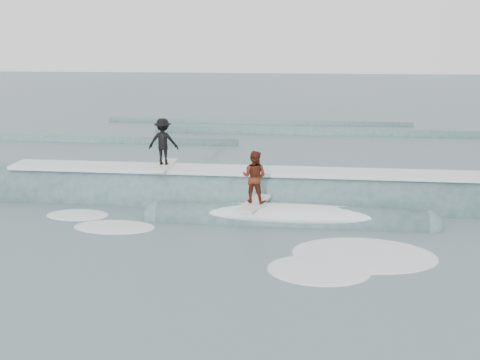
# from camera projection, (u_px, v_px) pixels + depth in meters

# --- Properties ---
(ground) EXTENTS (160.00, 160.00, 0.00)m
(ground) POSITION_uv_depth(u_px,v_px,m) (233.00, 228.00, 17.47)
(ground) COLOR #3D5459
(ground) RESTS_ON ground
(breaking_wave) EXTENTS (24.19, 3.99, 2.41)m
(breaking_wave) POSITION_uv_depth(u_px,v_px,m) (248.00, 203.00, 20.07)
(breaking_wave) COLOR #345657
(breaking_wave) RESTS_ON ground
(surfer_black) EXTENTS (1.16, 2.02, 1.85)m
(surfer_black) POSITION_uv_depth(u_px,v_px,m) (163.00, 143.00, 20.13)
(surfer_black) COLOR silver
(surfer_black) RESTS_ON ground
(surfer_red) EXTENTS (1.06, 2.07, 1.86)m
(surfer_red) POSITION_uv_depth(u_px,v_px,m) (254.00, 179.00, 17.82)
(surfer_red) COLOR silver
(surfer_red) RESTS_ON ground
(whitewater) EXTENTS (12.45, 5.18, 0.10)m
(whitewater) POSITION_uv_depth(u_px,v_px,m) (259.00, 246.00, 16.01)
(whitewater) COLOR white
(whitewater) RESTS_ON ground
(far_swells) EXTENTS (38.12, 8.65, 0.80)m
(far_swells) POSITION_uv_depth(u_px,v_px,m) (224.00, 134.00, 34.72)
(far_swells) COLOR #345657
(far_swells) RESTS_ON ground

